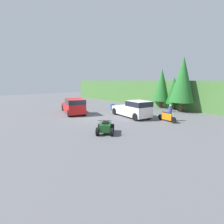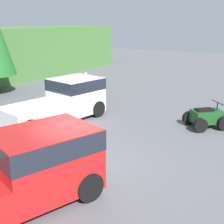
% 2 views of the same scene
% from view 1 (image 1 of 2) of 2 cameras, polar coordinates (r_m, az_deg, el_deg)
% --- Properties ---
extents(ground_plane, '(80.00, 80.00, 0.00)m').
position_cam_1_polar(ground_plane, '(20.53, -9.12, -1.62)').
color(ground_plane, '#5B5B60').
extents(hillside_backdrop, '(44.00, 6.00, 4.16)m').
position_cam_1_polar(hillside_backdrop, '(31.70, 16.15, 6.06)').
color(hillside_backdrop, '#477538').
rests_on(hillside_backdrop, ground_plane).
extents(tree_left, '(2.60, 2.60, 5.92)m').
position_cam_1_polar(tree_left, '(28.11, 15.88, 8.45)').
color(tree_left, brown).
rests_on(tree_left, ground_plane).
extents(tree_mid_left, '(2.03, 2.03, 4.62)m').
position_cam_1_polar(tree_mid_left, '(27.15, 19.47, 6.59)').
color(tree_mid_left, brown).
rests_on(tree_mid_left, ground_plane).
extents(tree_mid_right, '(1.93, 1.93, 4.39)m').
position_cam_1_polar(tree_mid_right, '(26.88, 19.70, 6.25)').
color(tree_mid_right, brown).
rests_on(tree_mid_right, ground_plane).
extents(tree_right, '(3.20, 3.20, 7.27)m').
position_cam_1_polar(tree_right, '(25.23, 22.07, 9.75)').
color(tree_right, brown).
rests_on(tree_right, ground_plane).
extents(pickup_truck_red, '(6.27, 3.77, 1.97)m').
position_cam_1_polar(pickup_truck_red, '(22.64, -12.37, 2.03)').
color(pickup_truck_red, red).
rests_on(pickup_truck_red, ground_plane).
extents(pickup_truck_second, '(5.42, 2.91, 1.97)m').
position_cam_1_polar(pickup_truck_second, '(20.02, 7.23, 1.12)').
color(pickup_truck_second, white).
rests_on(pickup_truck_second, ground_plane).
extents(dirt_bike, '(2.28, 0.66, 1.15)m').
position_cam_1_polar(dirt_bike, '(18.80, 17.49, -1.59)').
color(dirt_bike, black).
rests_on(dirt_bike, ground_plane).
extents(quad_atv, '(2.22, 2.22, 1.19)m').
position_cam_1_polar(quad_atv, '(13.97, -2.16, -5.16)').
color(quad_atv, black).
rests_on(quad_atv, ground_plane).
extents(rider_person, '(0.47, 0.47, 1.74)m').
position_cam_1_polar(rider_person, '(19.05, 18.44, -0.05)').
color(rider_person, brown).
rests_on(rider_person, ground_plane).
extents(steel_barrel, '(0.58, 0.58, 0.88)m').
position_cam_1_polar(steel_barrel, '(24.76, 0.16, 1.57)').
color(steel_barrel, '#1E5193').
rests_on(steel_barrel, ground_plane).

